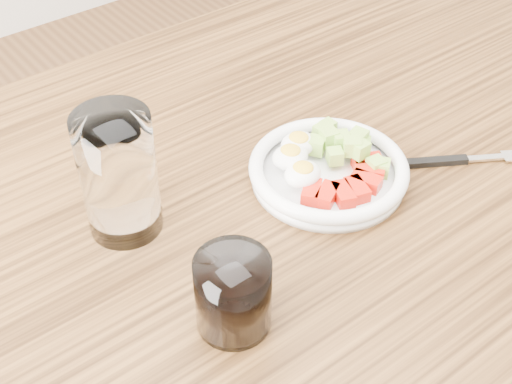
% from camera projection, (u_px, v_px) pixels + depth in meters
% --- Properties ---
extents(dining_table, '(1.50, 0.90, 0.77)m').
position_uv_depth(dining_table, '(267.00, 269.00, 0.91)').
color(dining_table, brown).
rests_on(dining_table, ground).
extents(bowl, '(0.20, 0.20, 0.05)m').
position_uv_depth(bowl, '(327.00, 168.00, 0.88)').
color(bowl, white).
rests_on(bowl, dining_table).
extents(fork, '(0.17, 0.11, 0.01)m').
position_uv_depth(fork, '(452.00, 160.00, 0.91)').
color(fork, black).
rests_on(fork, dining_table).
extents(water_glass, '(0.09, 0.09, 0.15)m').
position_uv_depth(water_glass, '(119.00, 175.00, 0.78)').
color(water_glass, white).
rests_on(water_glass, dining_table).
extents(coffee_glass, '(0.08, 0.08, 0.09)m').
position_uv_depth(coffee_glass, '(233.00, 294.00, 0.69)').
color(coffee_glass, white).
rests_on(coffee_glass, dining_table).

